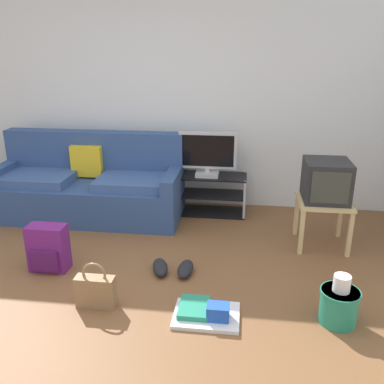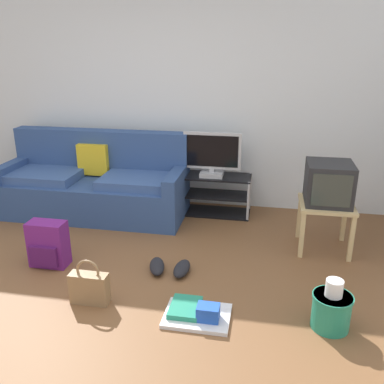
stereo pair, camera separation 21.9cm
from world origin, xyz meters
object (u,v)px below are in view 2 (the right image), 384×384
Objects in this scene: sneakers_pair at (169,267)px; cleaning_bucket at (331,308)px; side_table at (326,211)px; backpack at (48,244)px; couch at (95,185)px; handbag at (89,287)px; floor_tray at (196,313)px; crt_tv at (329,183)px; flat_tv at (212,155)px; tv_stand at (212,194)px.

cleaning_bucket is at bearing -22.05° from sneakers_pair.
backpack is at bearing -162.15° from side_table.
couch is 1.88m from handbag.
couch reaches higher than floor_tray.
crt_tv reaches higher than handbag.
backpack is 1.53m from floor_tray.
floor_tray is (0.34, -0.59, -0.01)m from sneakers_pair.
flat_tv reaches higher than sneakers_pair.
floor_tray is at bearing -11.14° from backpack.
floor_tray is at bearing -49.60° from couch.
backpack is (-2.44, -0.80, -0.46)m from crt_tv.
tv_stand reaches higher than backpack.
tv_stand is 0.48m from flat_tv.
tv_stand is 2.44× the size of handbag.
crt_tv is (0.00, 0.02, 0.27)m from side_table.
backpack is 1.10× the size of cleaning_bucket.
side_table is 1.57m from sneakers_pair.
sneakers_pair is at bearing -152.22° from side_table.
tv_stand is at bearing 71.34° from handbag.
sneakers_pair is (0.49, 0.55, -0.09)m from handbag.
floor_tray is at bearing -127.82° from side_table.
couch is at bearing 169.67° from crt_tv.
cleaning_bucket is at bearing -1.99° from backpack.
flat_tv is 1.56× the size of backpack.
tv_stand is 2.16× the size of backpack.
cleaning_bucket is at bearing 4.18° from floor_tray.
handbag is 1.78m from cleaning_bucket.
handbag is at bearing -131.90° from sneakers_pair.
backpack is at bearing -86.21° from couch.
floor_tray is (-0.94, -0.07, -0.11)m from cleaning_bucket.
tv_stand is 2.04× the size of crt_tv.
side_table reaches higher than tv_stand.
crt_tv is at bearing -10.33° from couch.
couch reaches higher than side_table.
sneakers_pair is at bearing 120.33° from floor_tray.
cleaning_bucket is at bearing -59.73° from flat_tv.
floor_tray is (-1.01, -1.30, -0.35)m from side_table.
side_table is at bearing 86.66° from cleaning_bucket.
handbag is at bearing -108.66° from tv_stand.
crt_tv is 1.17× the size of cleaning_bucket.
couch is 4.42× the size of floor_tray.
flat_tv is 2.28m from cleaning_bucket.
crt_tv is 1.66m from sneakers_pair.
floor_tray is (1.43, -0.52, -0.16)m from backpack.
couch is 1.27m from backpack.
handbag is at bearing -145.30° from crt_tv.
flat_tv is 1.72× the size of cleaning_bucket.
cleaning_bucket is (1.78, 0.03, 0.02)m from handbag.
backpack reaches higher than floor_tray.
handbag reaches higher than floor_tray.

